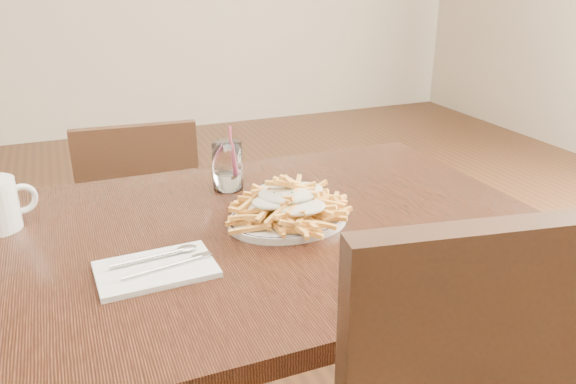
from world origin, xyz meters
name	(u,v)px	position (x,y,z in m)	size (l,w,h in m)	color
table	(258,260)	(0.00, 0.00, 0.67)	(1.20, 0.80, 0.75)	black
chair_far	(142,219)	(-0.14, 0.78, 0.46)	(0.40, 0.40, 0.80)	black
fries_plate	(288,219)	(0.07, -0.01, 0.76)	(0.30, 0.27, 0.02)	white
loaded_fries	(288,199)	(0.07, -0.01, 0.80)	(0.23, 0.18, 0.07)	#EFAC49
napkin	(156,269)	(-0.23, -0.10, 0.76)	(0.20, 0.13, 0.01)	white
cutlery	(155,264)	(-0.23, -0.10, 0.76)	(0.19, 0.09, 0.01)	silver
water_glass	(228,169)	(0.01, 0.23, 0.80)	(0.07, 0.07, 0.16)	white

